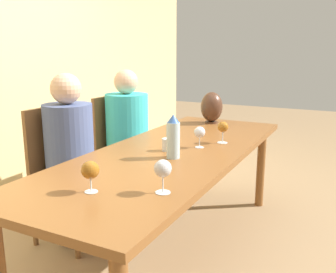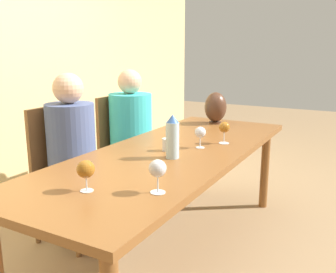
{
  "view_description": "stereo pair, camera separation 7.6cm",
  "coord_description": "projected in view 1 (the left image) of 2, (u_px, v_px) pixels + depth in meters",
  "views": [
    {
      "loc": [
        -2.05,
        -1.03,
        1.34
      ],
      "look_at": [
        -0.05,
        0.0,
        0.82
      ],
      "focal_mm": 40.0,
      "sensor_mm": 36.0,
      "label": 1
    },
    {
      "loc": [
        -2.01,
        -1.09,
        1.34
      ],
      "look_at": [
        -0.05,
        0.0,
        0.82
      ],
      "focal_mm": 40.0,
      "sensor_mm": 36.0,
      "label": 2
    }
  ],
  "objects": [
    {
      "name": "person_far",
      "position": [
        129.0,
        135.0,
        3.2
      ],
      "size": [
        0.36,
        0.36,
        1.19
      ],
      "color": "#2D2D38",
      "rests_on": "ground_plane"
    },
    {
      "name": "vase",
      "position": [
        212.0,
        107.0,
        3.22
      ],
      "size": [
        0.19,
        0.19,
        0.27
      ],
      "color": "#4C2D1E",
      "rests_on": "dining_table"
    },
    {
      "name": "wine_glass_0",
      "position": [
        200.0,
        133.0,
        2.41
      ],
      "size": [
        0.07,
        0.07,
        0.14
      ],
      "color": "silver",
      "rests_on": "dining_table"
    },
    {
      "name": "chair_far",
      "position": [
        121.0,
        147.0,
        3.26
      ],
      "size": [
        0.44,
        0.44,
        0.95
      ],
      "color": "brown",
      "rests_on": "ground_plane"
    },
    {
      "name": "water_tumbler",
      "position": [
        167.0,
        145.0,
        2.35
      ],
      "size": [
        0.07,
        0.07,
        0.08
      ],
      "color": "silver",
      "rests_on": "dining_table"
    },
    {
      "name": "wine_glass_1",
      "position": [
        223.0,
        127.0,
        2.54
      ],
      "size": [
        0.07,
        0.07,
        0.15
      ],
      "color": "silver",
      "rests_on": "dining_table"
    },
    {
      "name": "wine_glass_3",
      "position": [
        163.0,
        169.0,
        1.64
      ],
      "size": [
        0.08,
        0.08,
        0.15
      ],
      "color": "silver",
      "rests_on": "dining_table"
    },
    {
      "name": "dining_table",
      "position": [
        172.0,
        161.0,
        2.39
      ],
      "size": [
        2.35,
        0.85,
        0.72
      ],
      "color": "brown",
      "rests_on": "ground_plane"
    },
    {
      "name": "chair_near",
      "position": [
        63.0,
        170.0,
        2.64
      ],
      "size": [
        0.44,
        0.44,
        0.95
      ],
      "color": "brown",
      "rests_on": "ground_plane"
    },
    {
      "name": "water_bottle",
      "position": [
        173.0,
        137.0,
        2.17
      ],
      "size": [
        0.08,
        0.08,
        0.26
      ],
      "color": "#ADCCD6",
      "rests_on": "dining_table"
    },
    {
      "name": "person_near",
      "position": [
        72.0,
        154.0,
        2.57
      ],
      "size": [
        0.33,
        0.33,
        1.19
      ],
      "color": "#2D2D38",
      "rests_on": "ground_plane"
    },
    {
      "name": "wine_glass_2",
      "position": [
        90.0,
        170.0,
        1.65
      ],
      "size": [
        0.08,
        0.08,
        0.14
      ],
      "color": "silver",
      "rests_on": "dining_table"
    },
    {
      "name": "ground_plane",
      "position": [
        172.0,
        253.0,
        2.53
      ],
      "size": [
        14.0,
        14.0,
        0.0
      ],
      "primitive_type": "plane",
      "color": "#937551"
    }
  ]
}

